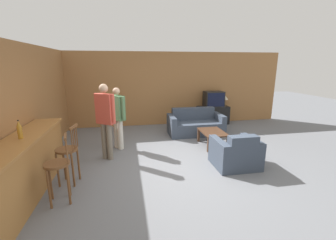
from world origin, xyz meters
name	(u,v)px	position (x,y,z in m)	size (l,w,h in m)	color
ground_plane	(179,167)	(0.00, 0.00, 0.00)	(24.00, 24.00, 0.00)	slate
wall_back	(156,89)	(0.00, 3.65, 1.30)	(9.40, 0.08, 2.60)	#9E6B3D
wall_left	(39,102)	(-3.11, 1.33, 1.30)	(0.08, 8.65, 2.60)	#9E6B3D
bar_counter	(25,167)	(-2.77, -0.58, 0.51)	(0.55, 2.81, 1.01)	#A87038
bar_chair_near	(58,168)	(-2.16, -0.88, 0.58)	(0.46, 0.46, 1.11)	brown
bar_chair_mid	(68,154)	(-2.16, -0.28, 0.58)	(0.45, 0.45, 1.11)	brown
couch_far	(195,125)	(1.05, 2.27, 0.29)	(1.72, 0.86, 0.80)	#384251
armchair_near	(236,154)	(1.20, -0.19, 0.29)	(0.92, 0.81, 0.78)	#384251
coffee_table	(213,134)	(1.19, 1.12, 0.35)	(0.60, 0.89, 0.41)	#472D1E
tv_unit	(213,115)	(2.06, 3.33, 0.33)	(1.15, 0.45, 0.66)	black
tv	(214,99)	(2.06, 3.33, 0.94)	(0.70, 0.47, 0.56)	black
bottle	(20,130)	(-2.76, -0.57, 1.15)	(0.07, 0.07, 0.31)	#B27A23
table_lamp	(224,97)	(2.47, 3.33, 0.99)	(0.29, 0.29, 0.45)	brown
person_by_window	(118,115)	(-1.31, 1.40, 0.90)	(0.42, 0.52, 1.60)	silver
person_by_counter	(105,118)	(-1.56, 0.74, 1.00)	(0.46, 0.38, 1.75)	#756B5B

